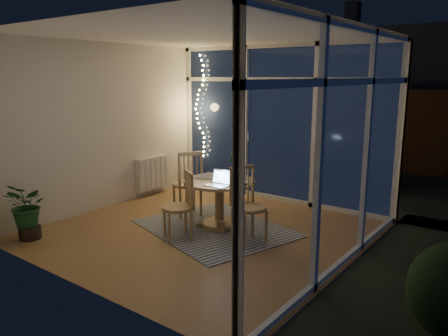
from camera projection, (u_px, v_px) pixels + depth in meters
The scene contains 25 objects.
floor at pixel (205, 231), 5.98m from camera, with size 4.00×4.00×0.00m, color olive.
ceiling at pixel (203, 34), 5.45m from camera, with size 4.00×4.00×0.00m, color white.
wall_back at pixel (280, 124), 7.28m from camera, with size 4.00×0.04×2.60m, color silver.
wall_front at pixel (70, 160), 4.15m from camera, with size 4.00×0.04×2.60m, color silver.
wall_left at pixel (106, 127), 6.89m from camera, with size 0.04×4.00×2.60m, color silver.
wall_right at pixel (352, 153), 4.54m from camera, with size 0.04×4.00×2.60m, color silver.
window_wall_back at pixel (279, 124), 7.25m from camera, with size 4.00×0.10×2.60m, color silver.
window_wall_right at pixel (348, 153), 4.56m from camera, with size 0.10×4.00×2.60m, color silver.
radiator at pixel (153, 173), 7.75m from camera, with size 0.10×0.70×0.58m, color white.
fairy_lights at pixel (200, 107), 8.11m from camera, with size 0.24×0.10×1.85m, color #FDD265, non-canonical shape.
garden_patio at pixel (367, 175), 9.61m from camera, with size 12.00×6.00×0.10m, color black.
garden_fence at pixel (355, 128), 10.10m from camera, with size 11.00×0.08×1.80m, color #372314.
neighbour_roof at pixel (409, 72), 11.99m from camera, with size 7.00×3.00×2.20m, color #363941.
garden_shrubs at pixel (279, 157), 9.02m from camera, with size 0.90×0.90×0.90m, color #163218.
rug at pixel (215, 228), 6.09m from camera, with size 2.00×1.60×0.01m, color beige.
dining_table at pixel (219, 204), 6.10m from camera, with size 0.99×0.99×0.67m, color #A97C4C.
chair_left at pixel (187, 182), 6.58m from camera, with size 0.47×0.47×1.02m, color #A97C4C.
chair_right at pixel (249, 206), 5.46m from camera, with size 0.46×0.46×0.99m, color #A97C4C.
chair_front at pixel (177, 206), 5.59m from camera, with size 0.42×0.42×0.91m, color #A97C4C.
laptop at pixel (217, 178), 5.69m from camera, with size 0.30×0.26×0.22m, color silver, non-canonical shape.
flower_vase at pixel (239, 170), 6.17m from camera, with size 0.20×0.20×0.21m, color white.
bowl at pixel (243, 183), 5.79m from camera, with size 0.15×0.15×0.04m, color white.
newspapers at pixel (212, 176), 6.24m from camera, with size 0.38×0.29×0.01m, color silver.
phone at pixel (222, 182), 5.90m from camera, with size 0.11×0.05×0.01m, color black.
potted_plant at pixel (28, 211), 5.64m from camera, with size 0.54×0.47×0.76m, color #1A4B24.
Camera 1 is at (3.62, -4.37, 2.09)m, focal length 35.00 mm.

